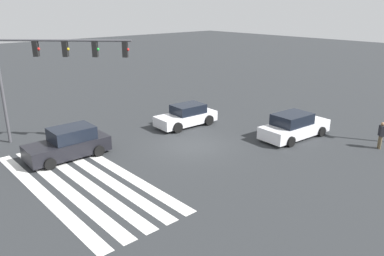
# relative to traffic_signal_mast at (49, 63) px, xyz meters

# --- Properties ---
(ground_plane) EXTENTS (145.18, 145.18, 0.00)m
(ground_plane) POSITION_rel_traffic_signal_mast_xyz_m (5.69, 5.69, -4.85)
(ground_plane) COLOR #2B2D30
(crosswalk_markings) EXTENTS (11.25, 4.40, 0.01)m
(crosswalk_markings) POSITION_rel_traffic_signal_mast_xyz_m (5.69, -1.27, -4.85)
(crosswalk_markings) COLOR silver
(crosswalk_markings) RESTS_ON ground_plane
(traffic_signal_mast) EXTENTS (5.61, 5.61, 6.32)m
(traffic_signal_mast) POSITION_rel_traffic_signal_mast_xyz_m (0.00, 0.00, 0.00)
(traffic_signal_mast) COLOR #47474C
(traffic_signal_mast) RESTS_ON ground_plane
(car_0) EXTENTS (2.36, 4.99, 1.59)m
(car_0) POSITION_rel_traffic_signal_mast_xyz_m (8.83, 11.42, -4.12)
(car_0) COLOR silver
(car_0) RESTS_ON ground_plane
(car_1) EXTENTS (2.16, 4.41, 1.48)m
(car_1) POSITION_rel_traffic_signal_mast_xyz_m (2.53, 8.02, -4.16)
(car_1) COLOR silver
(car_1) RESTS_ON ground_plane
(car_3) EXTENTS (2.13, 4.40, 1.66)m
(car_3) POSITION_rel_traffic_signal_mast_xyz_m (2.48, -0.42, -4.09)
(car_3) COLOR black
(car_3) RESTS_ON ground_plane
(pedestrian) EXTENTS (0.41, 0.41, 1.59)m
(pedestrian) POSITION_rel_traffic_signal_mast_xyz_m (13.24, 13.52, -3.97)
(pedestrian) COLOR brown
(pedestrian) RESTS_ON ground_plane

